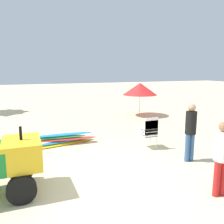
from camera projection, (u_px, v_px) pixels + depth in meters
ground at (100, 184)px, 5.69m from camera, size 80.00×80.00×0.00m
stacked_plastic_chairs at (150, 130)px, 8.17m from camera, size 0.48×0.48×1.11m
surfboard_pile at (63, 139)px, 8.66m from camera, size 2.54×0.83×0.40m
lifeguard_near_left at (191, 128)px, 6.96m from camera, size 0.32×0.32×1.75m
lifeguard_near_center at (222, 154)px, 5.04m from camera, size 0.32×0.32×1.65m
beach_umbrella_left at (140, 89)px, 13.83m from camera, size 2.00×2.00×1.93m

